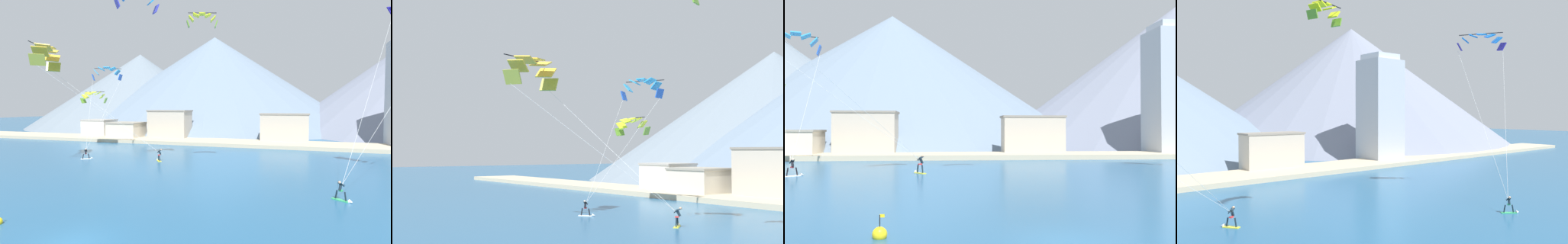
# 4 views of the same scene
# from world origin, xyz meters

# --- Properties ---
(kitesurfer_near_lead) EXTENTS (1.64, 1.34, 1.69)m
(kitesurfer_near_lead) POSITION_xyz_m (-17.55, 24.03, 0.48)
(kitesurfer_near_lead) COLOR white
(kitesurfer_near_lead) RESTS_ON ground
(kitesurfer_near_trail) EXTENTS (1.35, 1.64, 1.81)m
(kitesurfer_near_trail) POSITION_xyz_m (-6.77, 25.91, 0.58)
(kitesurfer_near_trail) COLOR yellow
(kitesurfer_near_trail) RESTS_ON ground
(parafoil_kite_near_lead) EXTENTS (5.94, 12.05, 13.81)m
(parafoil_kite_near_lead) POSITION_xyz_m (-21.01, 34.31, 14.03)
(parafoil_kite_near_lead) COLOR blue
(parafoil_kite_near_trail) EXTENTS (15.58, 10.42, 14.46)m
(parafoil_kite_near_trail) POSITION_xyz_m (-19.74, 18.93, 14.65)
(parafoil_kite_near_trail) COLOR #A8AA37
(parafoil_kite_distant_high_outer) EXTENTS (5.50, 1.93, 2.33)m
(parafoil_kite_distant_high_outer) POSITION_xyz_m (-25.67, 36.70, 9.92)
(parafoil_kite_distant_high_outer) COLOR #659B30
(shore_building_harbour_front) EXTENTS (9.60, 5.91, 7.04)m
(shore_building_harbour_front) POSITION_xyz_m (-16.54, 53.09, 3.53)
(shore_building_harbour_front) COLOR #B7AD9E
(shore_building_harbour_front) RESTS_ON ground
(shore_building_quay_east) EXTENTS (7.55, 6.80, 4.18)m
(shore_building_quay_east) POSITION_xyz_m (-26.41, 49.97, 2.10)
(shore_building_quay_east) COLOR beige
(shore_building_quay_east) RESTS_ON ground
(shore_building_quay_west) EXTENTS (7.04, 6.31, 4.63)m
(shore_building_quay_west) POSITION_xyz_m (-35.92, 52.68, 2.33)
(shore_building_quay_west) COLOR silver
(shore_building_quay_west) RESTS_ON ground
(mountain_peak_west_ridge) EXTENTS (85.37, 85.37, 29.48)m
(mountain_peak_west_ridge) POSITION_xyz_m (-49.12, 99.24, 14.74)
(mountain_peak_west_ridge) COLOR slate
(mountain_peak_west_ridge) RESTS_ON ground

